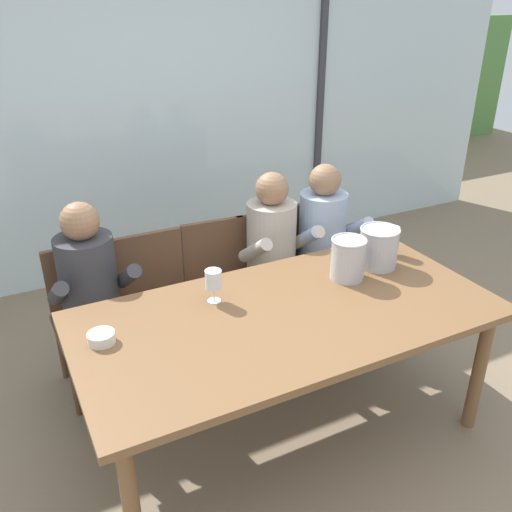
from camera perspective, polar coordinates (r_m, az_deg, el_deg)
name	(u,v)px	position (r m, az deg, el deg)	size (l,w,h in m)	color
ground	(214,338)	(3.84, -4.46, -8.58)	(14.00, 14.00, 0.00)	#847056
window_glass_panel	(143,116)	(4.50, -11.77, 14.20)	(7.27, 0.03, 2.60)	silver
window_mullion_right	(320,99)	(5.16, 6.68, 15.99)	(0.06, 0.06, 2.60)	#38383D
hillside_vineyard	(72,98)	(7.81, -18.75, 15.43)	(13.27, 2.40, 1.86)	#568942
dining_table	(288,324)	(2.71, 3.39, -7.17)	(2.07, 1.03, 0.77)	brown
chair_near_curtain	(90,308)	(3.36, -17.01, -5.23)	(0.45, 0.45, 0.86)	brown
chair_left_of_center	(157,293)	(3.42, -10.38, -3.86)	(0.44, 0.44, 0.86)	brown
chair_center	(219,278)	(3.54, -3.86, -2.34)	(0.47, 0.47, 0.86)	brown
chair_right_of_center	(271,268)	(3.66, 1.63, -1.30)	(0.48, 0.48, 0.86)	brown
chair_near_window_right	(318,255)	(3.87, 6.54, 0.06)	(0.49, 0.49, 0.86)	brown
person_charcoal_jacket	(93,294)	(3.15, -16.67, -3.80)	(0.48, 0.62, 1.18)	#38383D
person_beige_jumper	(277,252)	(3.49, 2.24, 0.37)	(0.47, 0.62, 1.18)	#B7AD9E
person_pale_blue_shirt	(327,241)	(3.67, 7.49, 1.54)	(0.48, 0.63, 1.18)	#9EB2D1
ice_bucket_primary	(379,247)	(3.13, 12.72, 0.94)	(0.22, 0.22, 0.23)	#B7B7BC
ice_bucket_secondary	(348,258)	(2.96, 9.61, -0.23)	(0.19, 0.19, 0.23)	#B7B7BC
tasting_bowl	(101,338)	(2.53, -15.90, -8.24)	(0.12, 0.12, 0.05)	silver
wine_glass_by_left_taster	(213,281)	(2.70, -4.49, -2.59)	(0.08, 0.08, 0.17)	silver
wine_glass_near_bucket	(392,236)	(3.29, 14.06, 2.05)	(0.08, 0.08, 0.17)	silver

